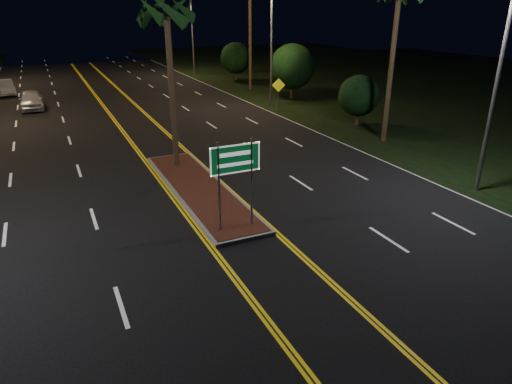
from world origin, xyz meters
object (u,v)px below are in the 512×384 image
shrub_near (359,96)px  warning_sign (278,90)px  streetlight_right_far (189,24)px  streetlight_right_mid (267,32)px  highway_sign (235,167)px  car_far (4,86)px  shrub_mid (292,67)px  car_near (31,98)px  palm_median (166,10)px  shrub_far (236,58)px  median_island (199,189)px  streetlight_right_near (495,56)px

shrub_near → warning_sign: bearing=113.1°
streetlight_right_far → streetlight_right_mid: bearing=-90.0°
highway_sign → warning_sign: bearing=58.4°
car_far → streetlight_right_far: bearing=7.1°
shrub_mid → car_near: (-20.41, 4.80, -1.90)m
palm_median → shrub_mid: 19.97m
shrub_near → shrub_far: shrub_far is taller
palm_median → car_far: bearing=108.1°
median_island → highway_sign: (0.00, -4.20, 2.32)m
highway_sign → palm_median: 9.11m
shrub_far → warning_sign: size_ratio=1.64×
highway_sign → shrub_far: bearing=67.4°
streetlight_right_near → streetlight_right_far: bearing=90.0°
shrub_mid → palm_median: bearing=-136.0°
streetlight_right_near → shrub_near: size_ratio=2.73×
streetlight_right_mid → warning_sign: size_ratio=3.72×
highway_sign → car_near: bearing=103.9°
median_island → palm_median: bearing=90.0°
shrub_far → streetlight_right_mid: bearing=-102.8°
streetlight_right_near → streetlight_right_far: (0.00, 40.00, 0.00)m
shrub_near → car_far: size_ratio=0.71×
shrub_near → shrub_mid: 10.04m
highway_sign → shrub_far: (13.80, 33.20, -0.07)m
streetlight_right_far → shrub_mid: size_ratio=1.95×
streetlight_right_far → shrub_far: 7.56m
streetlight_right_mid → car_far: 24.65m
palm_median → streetlight_right_near: bearing=-38.7°
shrub_far → warning_sign: shrub_far is taller
car_far → streetlight_right_near: bearing=-69.5°
palm_median → shrub_mid: (14.00, 13.50, -4.55)m
streetlight_right_near → shrub_mid: bearing=81.2°
streetlight_right_near → shrub_far: 34.31m
streetlight_right_far → car_near: size_ratio=1.81×
median_island → streetlight_right_far: bearing=73.1°
shrub_far → car_far: bearing=178.2°
streetlight_right_mid → shrub_far: (3.19, 14.00, -3.32)m
shrub_near → car_near: shrub_near is taller
car_far → streetlight_right_mid: bearing=-45.9°
streetlight_right_near → warning_sign: (0.19, 18.35, -4.09)m
highway_sign → streetlight_right_mid: (10.61, 19.20, 3.25)m
car_near → streetlight_right_near: bearing=-57.8°
streetlight_right_near → palm_median: streetlight_right_near is taller
streetlight_right_far → car_far: size_ratio=1.95×
median_island → shrub_far: bearing=64.6°
streetlight_right_far → palm_median: size_ratio=1.08×
shrub_near → shrub_far: 22.01m
streetlight_right_mid → car_near: (-17.03, 6.80, -4.83)m
palm_median → shrub_near: palm_median is taller
streetlight_right_near → streetlight_right_far: 40.00m
shrub_far → car_near: 21.51m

